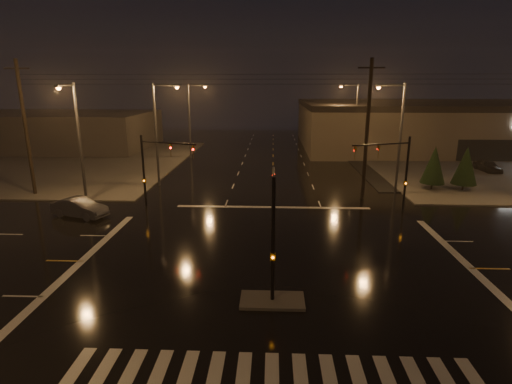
% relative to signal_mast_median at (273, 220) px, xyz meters
% --- Properties ---
extents(ground, '(140.00, 140.00, 0.00)m').
position_rel_signal_mast_median_xyz_m(ground, '(-0.00, 3.07, -3.75)').
color(ground, black).
rests_on(ground, ground).
extents(sidewalk_ne, '(36.00, 36.00, 0.12)m').
position_rel_signal_mast_median_xyz_m(sidewalk_ne, '(30.00, 33.07, -3.69)').
color(sidewalk_ne, '#4C4943').
rests_on(sidewalk_ne, ground).
extents(sidewalk_nw, '(36.00, 36.00, 0.12)m').
position_rel_signal_mast_median_xyz_m(sidewalk_nw, '(-30.00, 33.07, -3.69)').
color(sidewalk_nw, '#4C4943').
rests_on(sidewalk_nw, ground).
extents(median_island, '(3.00, 1.60, 0.15)m').
position_rel_signal_mast_median_xyz_m(median_island, '(-0.00, -0.93, -3.68)').
color(median_island, '#4C4943').
rests_on(median_island, ground).
extents(crosswalk, '(15.00, 2.60, 0.01)m').
position_rel_signal_mast_median_xyz_m(crosswalk, '(-0.00, -5.93, -3.75)').
color(crosswalk, beige).
rests_on(crosswalk, ground).
extents(stop_bar_far, '(16.00, 0.50, 0.01)m').
position_rel_signal_mast_median_xyz_m(stop_bar_far, '(-0.00, 14.07, -3.75)').
color(stop_bar_far, beige).
rests_on(stop_bar_far, ground).
extents(retail_building, '(60.20, 28.30, 7.20)m').
position_rel_signal_mast_median_xyz_m(retail_building, '(35.00, 49.06, 0.09)').
color(retail_building, '#6B5B4C').
rests_on(retail_building, ground).
extents(commercial_block, '(30.00, 18.00, 5.60)m').
position_rel_signal_mast_median_xyz_m(commercial_block, '(-35.00, 45.07, -0.95)').
color(commercial_block, '#433F3B').
rests_on(commercial_block, ground).
extents(signal_mast_median, '(0.25, 4.59, 6.00)m').
position_rel_signal_mast_median_xyz_m(signal_mast_median, '(0.00, 0.00, 0.00)').
color(signal_mast_median, black).
rests_on(signal_mast_median, ground).
extents(signal_mast_ne, '(4.84, 1.86, 6.00)m').
position_rel_signal_mast_median_xyz_m(signal_mast_ne, '(9.50, 13.21, 0.04)').
color(signal_mast_ne, black).
rests_on(signal_mast_ne, ground).
extents(signal_mast_nw, '(4.84, 1.86, 6.00)m').
position_rel_signal_mast_median_xyz_m(signal_mast_nw, '(-9.50, 13.21, 0.04)').
color(signal_mast_nw, black).
rests_on(signal_mast_nw, ground).
extents(streetlight_1, '(2.77, 0.32, 10.00)m').
position_rel_signal_mast_median_xyz_m(streetlight_1, '(-11.18, 21.07, 2.05)').
color(streetlight_1, '#38383A').
rests_on(streetlight_1, ground).
extents(streetlight_2, '(2.77, 0.32, 10.00)m').
position_rel_signal_mast_median_xyz_m(streetlight_2, '(-11.18, 37.07, 2.05)').
color(streetlight_2, '#38383A').
rests_on(streetlight_2, ground).
extents(streetlight_3, '(2.77, 0.32, 10.00)m').
position_rel_signal_mast_median_xyz_m(streetlight_3, '(11.18, 19.07, 2.05)').
color(streetlight_3, '#38383A').
rests_on(streetlight_3, ground).
extents(streetlight_4, '(2.77, 0.32, 10.00)m').
position_rel_signal_mast_median_xyz_m(streetlight_4, '(11.18, 39.07, 2.05)').
color(streetlight_4, '#38383A').
rests_on(streetlight_4, ground).
extents(streetlight_5, '(0.32, 2.77, 10.00)m').
position_rel_signal_mast_median_xyz_m(streetlight_5, '(-16.00, 14.26, 2.05)').
color(streetlight_5, '#38383A').
rests_on(streetlight_5, ground).
extents(utility_pole_0, '(2.20, 0.32, 12.00)m').
position_rel_signal_mast_median_xyz_m(utility_pole_0, '(-22.00, 17.07, 2.38)').
color(utility_pole_0, black).
rests_on(utility_pole_0, ground).
extents(utility_pole_1, '(2.20, 0.32, 12.00)m').
position_rel_signal_mast_median_xyz_m(utility_pole_1, '(8.00, 17.07, 2.38)').
color(utility_pole_1, black).
rests_on(utility_pole_1, ground).
extents(conifer_0, '(2.27, 2.27, 4.25)m').
position_rel_signal_mast_median_xyz_m(conifer_0, '(15.33, 20.41, -1.28)').
color(conifer_0, black).
rests_on(conifer_0, ground).
extents(conifer_1, '(2.30, 2.30, 4.30)m').
position_rel_signal_mast_median_xyz_m(conifer_1, '(18.15, 20.12, -1.26)').
color(conifer_1, black).
rests_on(conifer_1, ground).
extents(car_parked, '(1.91, 4.23, 1.41)m').
position_rel_signal_mast_median_xyz_m(car_parked, '(25.04, 29.16, -3.05)').
color(car_parked, black).
rests_on(car_parked, ground).
extents(car_crossing, '(4.74, 2.91, 1.48)m').
position_rel_signal_mast_median_xyz_m(car_crossing, '(-14.83, 10.98, -3.01)').
color(car_crossing, '#585A5F').
rests_on(car_crossing, ground).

